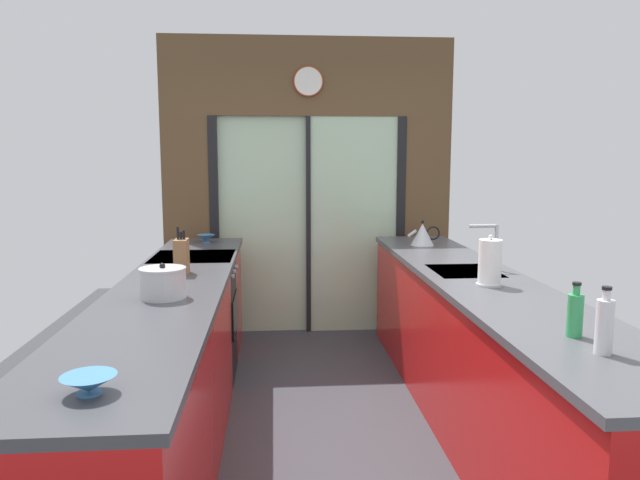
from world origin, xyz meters
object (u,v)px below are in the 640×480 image
mixing_bowl_far (206,238)px  soap_bottle_far (575,314)px  soap_bottle_near (604,325)px  kettle (423,234)px  mixing_bowl_near (89,384)px  paper_towel_roll (490,263)px  stock_pot (163,283)px  oven_range (195,318)px  knife_block (182,256)px

mixing_bowl_far → soap_bottle_far: (1.78, -2.79, 0.06)m
soap_bottle_near → kettle: bearing=90.0°
mixing_bowl_near → paper_towel_roll: 2.28m
mixing_bowl_far → stock_pot: (-0.00, -1.99, 0.04)m
mixing_bowl_near → soap_bottle_near: size_ratio=0.67×
kettle → mixing_bowl_near: bearing=-121.0°
kettle → stock_pot: bearing=-136.3°
stock_pot → kettle: 2.46m
kettle → paper_towel_roll: paper_towel_roll is taller
soap_bottle_near → mixing_bowl_near: bearing=-172.3°
mixing_bowl_far → stock_pot: bearing=-90.0°
soap_bottle_near → soap_bottle_far: size_ratio=1.13×
oven_range → stock_pot: size_ratio=3.86×
oven_range → paper_towel_roll: paper_towel_roll is taller
stock_pot → mixing_bowl_far: bearing=90.0°
oven_range → soap_bottle_near: size_ratio=3.61×
knife_block → kettle: 2.07m
kettle → paper_towel_roll: size_ratio=0.94×
mixing_bowl_near → kettle: (1.78, 2.96, 0.06)m
mixing_bowl_near → paper_towel_roll: bearing=38.6°
oven_range → knife_block: bearing=-88.4°
soap_bottle_far → paper_towel_roll: size_ratio=0.77×
mixing_bowl_near → mixing_bowl_far: bearing=90.0°
oven_range → stock_pot: stock_pot is taller
kettle → mixing_bowl_far: bearing=170.9°
soap_bottle_far → oven_range: bearing=130.5°
soap_bottle_near → knife_block: bearing=137.0°
stock_pot → paper_towel_roll: 1.79m
oven_range → mixing_bowl_far: size_ratio=6.07×
mixing_bowl_near → mixing_bowl_far: 3.25m
mixing_bowl_far → knife_block: size_ratio=0.51×
knife_block → mixing_bowl_far: bearing=90.0°
knife_block → soap_bottle_near: (1.78, -1.66, -0.00)m
knife_block → kettle: size_ratio=1.08×
paper_towel_roll → soap_bottle_far: bearing=-90.0°
oven_range → mixing_bowl_near: size_ratio=5.39×
mixing_bowl_far → kettle: bearing=-9.1°
stock_pot → soap_bottle_near: soap_bottle_near is taller
kettle → soap_bottle_near: (-0.00, -2.72, 0.02)m
oven_range → kettle: kettle is taller
knife_block → paper_towel_roll: 1.84m
soap_bottle_near → paper_towel_roll: (0.00, 1.18, 0.02)m
oven_range → stock_pot: bearing=-89.2°
oven_range → knife_block: (0.02, -0.66, 0.58)m
stock_pot → knife_block: bearing=90.0°
soap_bottle_near → stock_pot: bearing=150.2°
oven_range → stock_pot: 1.41m
oven_range → soap_bottle_far: soap_bottle_far is taller
paper_towel_roll → mixing_bowl_near: bearing=-141.4°
mixing_bowl_near → stock_pot: (-0.00, 1.26, 0.05)m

